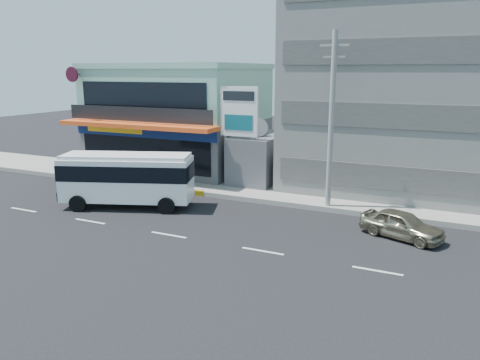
# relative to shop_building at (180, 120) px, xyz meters

# --- Properties ---
(ground) EXTENTS (120.00, 120.00, 0.00)m
(ground) POSITION_rel_shop_building_xyz_m (8.00, -13.95, -4.00)
(ground) COLOR black
(ground) RESTS_ON ground
(sidewalk) EXTENTS (70.00, 5.00, 0.30)m
(sidewalk) POSITION_rel_shop_building_xyz_m (13.00, -4.45, -3.85)
(sidewalk) COLOR gray
(sidewalk) RESTS_ON ground
(shop_building) EXTENTS (12.40, 11.70, 8.00)m
(shop_building) POSITION_rel_shop_building_xyz_m (0.00, 0.00, 0.00)
(shop_building) COLOR #48484D
(shop_building) RESTS_ON ground
(concrete_building) EXTENTS (16.00, 12.00, 14.00)m
(concrete_building) POSITION_rel_shop_building_xyz_m (18.00, 1.05, 3.00)
(concrete_building) COLOR gray
(concrete_building) RESTS_ON ground
(gap_structure) EXTENTS (3.00, 6.00, 3.50)m
(gap_structure) POSITION_rel_shop_building_xyz_m (8.00, -1.95, -2.25)
(gap_structure) COLOR #48484D
(gap_structure) RESTS_ON ground
(satellite_dish) EXTENTS (1.50, 1.50, 0.15)m
(satellite_dish) POSITION_rel_shop_building_xyz_m (8.00, -2.95, -0.42)
(satellite_dish) COLOR slate
(satellite_dish) RESTS_ON gap_structure
(billboard) EXTENTS (2.60, 0.18, 6.90)m
(billboard) POSITION_rel_shop_building_xyz_m (7.50, -4.75, 0.93)
(billboard) COLOR gray
(billboard) RESTS_ON ground
(utility_pole_near) EXTENTS (1.60, 0.30, 10.00)m
(utility_pole_near) POSITION_rel_shop_building_xyz_m (14.00, -6.55, 1.15)
(utility_pole_near) COLOR #999993
(utility_pole_near) RESTS_ON ground
(minibus) EXTENTS (7.92, 4.88, 3.16)m
(minibus) POSITION_rel_shop_building_xyz_m (3.14, -10.85, -2.11)
(minibus) COLOR white
(minibus) RESTS_ON ground
(sedan) EXTENTS (4.29, 2.90, 1.36)m
(sedan) POSITION_rel_shop_building_xyz_m (18.39, -9.53, -3.32)
(sedan) COLOR tan
(sedan) RESTS_ON ground
(motorcycle_rider) EXTENTS (1.64, 1.10, 1.99)m
(motorcycle_rider) POSITION_rel_shop_building_xyz_m (-0.87, -8.49, -3.34)
(motorcycle_rider) COLOR #4E120B
(motorcycle_rider) RESTS_ON ground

